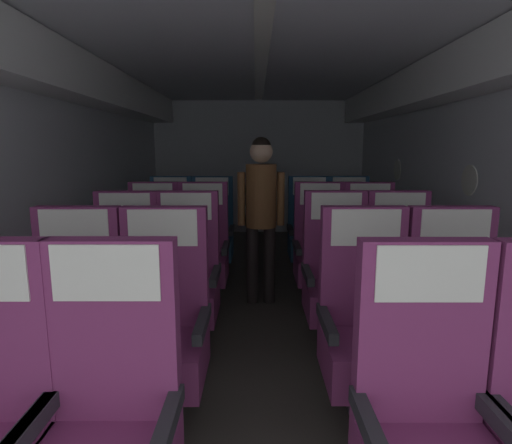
% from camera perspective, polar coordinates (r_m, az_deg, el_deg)
% --- Properties ---
extents(ground, '(3.81, 7.69, 0.02)m').
position_cam_1_polar(ground, '(3.81, 0.92, -12.34)').
color(ground, '#3D3833').
extents(fuselage_shell, '(3.69, 7.34, 2.29)m').
position_cam_1_polar(fuselage_shell, '(3.81, 0.95, 13.31)').
color(fuselage_shell, silver).
rests_on(fuselage_shell, ground).
extents(seat_a_left_aisle, '(0.50, 0.49, 1.13)m').
position_cam_1_polar(seat_a_left_aisle, '(1.69, -19.67, -25.61)').
color(seat_a_left_aisle, '#38383D').
rests_on(seat_a_left_aisle, ground).
extents(seat_a_right_window, '(0.50, 0.49, 1.13)m').
position_cam_1_polar(seat_a_right_window, '(1.70, 22.91, -25.43)').
color(seat_a_right_window, '#38383D').
rests_on(seat_a_right_window, ground).
extents(seat_b_left_window, '(0.50, 0.49, 1.13)m').
position_cam_1_polar(seat_b_left_window, '(2.52, -23.43, -13.40)').
color(seat_b_left_window, '#38383D').
rests_on(seat_b_left_window, ground).
extents(seat_b_left_aisle, '(0.50, 0.49, 1.13)m').
position_cam_1_polar(seat_b_left_aisle, '(2.37, -12.45, -14.28)').
color(seat_b_left_aisle, '#38383D').
rests_on(seat_b_left_aisle, ground).
extents(seat_b_right_aisle, '(0.50, 0.49, 1.13)m').
position_cam_1_polar(seat_b_right_aisle, '(2.56, 25.82, -13.22)').
color(seat_b_right_aisle, '#38383D').
rests_on(seat_b_right_aisle, ground).
extents(seat_b_right_window, '(0.50, 0.49, 1.13)m').
position_cam_1_polar(seat_b_right_window, '(2.40, 14.99, -14.11)').
color(seat_b_right_window, '#38383D').
rests_on(seat_b_right_window, ground).
extents(seat_c_left_window, '(0.50, 0.49, 1.13)m').
position_cam_1_polar(seat_c_left_window, '(3.24, -17.30, -7.79)').
color(seat_c_left_window, '#38383D').
rests_on(seat_c_left_window, ground).
extents(seat_c_left_aisle, '(0.50, 0.49, 1.13)m').
position_cam_1_polar(seat_c_left_aisle, '(3.15, -9.33, -8.01)').
color(seat_c_left_aisle, '#38383D').
rests_on(seat_c_left_aisle, ground).
extents(seat_c_right_aisle, '(0.50, 0.49, 1.13)m').
position_cam_1_polar(seat_c_right_aisle, '(3.30, 19.30, -7.58)').
color(seat_c_right_aisle, '#38383D').
rests_on(seat_c_right_aisle, ground).
extents(seat_c_right_window, '(0.50, 0.49, 1.13)m').
position_cam_1_polar(seat_c_right_window, '(3.18, 11.15, -7.88)').
color(seat_c_right_window, '#38383D').
rests_on(seat_c_right_window, ground).
extents(seat_d_left_window, '(0.50, 0.49, 1.13)m').
position_cam_1_polar(seat_d_left_window, '(4.05, -13.75, -4.09)').
color(seat_d_left_window, '#38383D').
rests_on(seat_d_left_window, ground).
extents(seat_d_left_aisle, '(0.50, 0.49, 1.13)m').
position_cam_1_polar(seat_d_left_aisle, '(3.95, -7.12, -4.22)').
color(seat_d_left_aisle, '#38383D').
rests_on(seat_d_left_aisle, ground).
extents(seat_d_right_aisle, '(0.50, 0.49, 1.13)m').
position_cam_1_polar(seat_d_right_aisle, '(4.05, 15.54, -4.17)').
color(seat_d_right_aisle, '#38383D').
rests_on(seat_d_right_aisle, ground).
extents(seat_d_right_window, '(0.50, 0.49, 1.13)m').
position_cam_1_polar(seat_d_right_window, '(3.97, 8.95, -4.18)').
color(seat_d_right_window, '#38383D').
rests_on(seat_d_right_window, ground).
extents(seat_e_left_window, '(0.50, 0.49, 1.13)m').
position_cam_1_polar(seat_e_left_window, '(4.85, -11.43, -1.69)').
color(seat_e_left_window, '#38383D').
rests_on(seat_e_left_window, ground).
extents(seat_e_left_aisle, '(0.50, 0.49, 1.13)m').
position_cam_1_polar(seat_e_left_aisle, '(4.75, -5.83, -1.77)').
color(seat_e_left_aisle, '#38383D').
rests_on(seat_e_left_aisle, ground).
extents(seat_e_right_aisle, '(0.50, 0.49, 1.13)m').
position_cam_1_polar(seat_e_right_aisle, '(4.86, 12.82, -1.70)').
color(seat_e_right_aisle, '#38383D').
rests_on(seat_e_right_aisle, ground).
extents(seat_e_right_window, '(0.50, 0.49, 1.13)m').
position_cam_1_polar(seat_e_right_window, '(4.79, 7.52, -1.71)').
color(seat_e_right_window, '#38383D').
rests_on(seat_e_right_window, ground).
extents(flight_attendant, '(0.43, 0.28, 1.54)m').
position_cam_1_polar(flight_attendant, '(3.81, 0.90, 2.55)').
color(flight_attendant, black).
rests_on(flight_attendant, ground).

